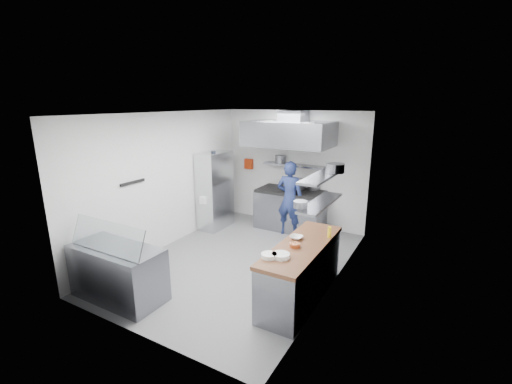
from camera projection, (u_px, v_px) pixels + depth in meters
The scene contains 35 objects.
floor at pixel (241, 261), 6.63m from camera, with size 5.00×5.00×0.00m, color slate.
ceiling at pixel (239, 113), 5.91m from camera, with size 5.00×5.00×0.00m, color silver.
wall_back at pixel (294, 169), 8.38m from camera, with size 3.60×0.02×2.80m, color white.
wall_front at pixel (132, 237), 4.17m from camera, with size 3.60×0.02×2.80m, color white.
wall_left at pixel (167, 181), 7.12m from camera, with size 5.00×0.02×2.80m, color white.
wall_right at pixel (336, 206), 5.42m from camera, with size 5.00×0.02×2.80m, color white.
gas_range at pixel (290, 211), 8.24m from camera, with size 1.60×0.80×0.90m, color gray.
cooktop at pixel (291, 191), 8.11m from camera, with size 1.57×0.78×0.06m, color black.
stock_pot_left at pixel (286, 182), 8.50m from camera, with size 0.25×0.25×0.20m, color slate.
stock_pot_mid at pixel (298, 184), 8.21m from camera, with size 0.35×0.35×0.24m, color slate.
stock_pot_right at pixel (314, 186), 8.18m from camera, with size 0.28×0.28×0.16m, color slate.
over_range_shelf at pixel (295, 165), 8.17m from camera, with size 1.60×0.30×0.04m, color gray.
shelf_pot_a at pixel (280, 159), 8.38m from camera, with size 0.26×0.26×0.18m, color slate.
extractor_hood at pixel (289, 134), 7.61m from camera, with size 1.90×1.15×0.55m, color gray.
hood_duct at pixel (293, 116), 7.71m from camera, with size 0.55×0.55×0.24m, color slate.
red_firebox at pixel (249, 164), 8.91m from camera, with size 0.22×0.10×0.26m, color #B12F0E.
chef at pixel (290, 199), 7.76m from camera, with size 0.63×0.41×1.73m, color navy.
wire_rack at pixel (215, 190), 8.22m from camera, with size 0.50×0.90×1.85m, color silver.
rack_bin_a at pixel (204, 200), 7.89m from camera, with size 0.15×0.18×0.16m, color white.
rack_bin_b at pixel (214, 175), 8.09m from camera, with size 0.13×0.16×0.14m, color yellow.
rack_jar at pixel (213, 155), 7.90m from camera, with size 0.10×0.10×0.18m, color black.
knife_strip at pixel (133, 182), 6.32m from camera, with size 0.04×0.55×0.05m, color black.
prep_counter_base at pixel (301, 273), 5.32m from camera, with size 0.62×2.00×0.84m, color gray.
prep_counter_top at pixel (302, 246), 5.20m from camera, with size 0.65×2.04×0.06m, color brown.
plate_stack_a at pixel (281, 255), 4.74m from camera, with size 0.25×0.25×0.06m, color white.
plate_stack_b at pixel (269, 256), 4.74m from camera, with size 0.22×0.22×0.06m, color white.
copper_pan at pixel (295, 245), 5.08m from camera, with size 0.16×0.16×0.06m, color #B35F32.
squeeze_bottle at pixel (329, 232), 5.43m from camera, with size 0.06×0.06×0.18m, color yellow.
mixing_bowl at pixel (296, 237), 5.39m from camera, with size 0.20×0.20×0.05m, color white.
wall_shelf_lower at pixel (321, 203), 5.22m from camera, with size 0.30×1.30×0.04m, color gray.
wall_shelf_upper at pixel (322, 176), 5.11m from camera, with size 0.30×1.30×0.04m, color gray.
shelf_pot_c at pixel (300, 204), 4.90m from camera, with size 0.20×0.20×0.10m, color slate.
shelf_pot_d at pixel (335, 168), 5.24m from camera, with size 0.28×0.28×0.14m, color slate.
display_case at pixel (118, 273), 5.31m from camera, with size 1.50×0.70×0.85m, color gray.
display_glass at pixel (107, 237), 5.04m from camera, with size 1.47×0.02×0.45m, color silver.
Camera 1 is at (3.23, -5.14, 3.00)m, focal length 24.00 mm.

